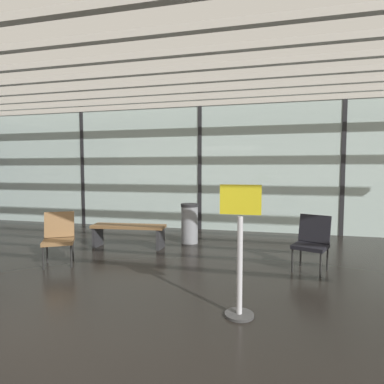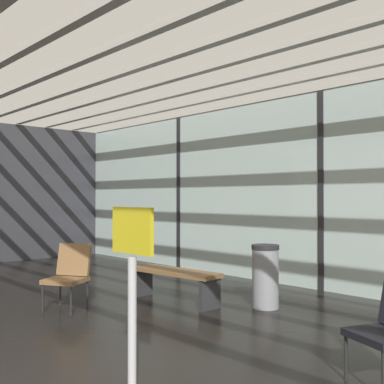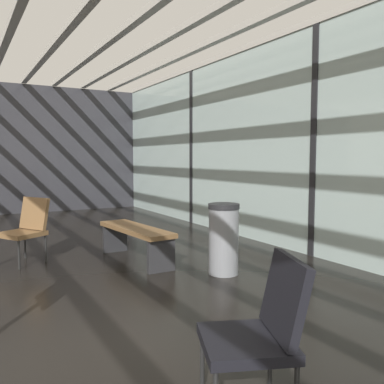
{
  "view_description": "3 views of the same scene",
  "coord_description": "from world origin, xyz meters",
  "px_view_note": "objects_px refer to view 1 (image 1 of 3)",
  "views": [
    {
      "loc": [
        1.81,
        -3.04,
        1.6
      ],
      "look_at": [
        -0.05,
        4.51,
        1.04
      ],
      "focal_mm": 29.57,
      "sensor_mm": 36.0,
      "label": 1
    },
    {
      "loc": [
        4.15,
        -1.56,
        1.51
      ],
      "look_at": [
        -1.17,
        3.38,
        1.59
      ],
      "focal_mm": 43.94,
      "sensor_mm": 36.0,
      "label": 2
    },
    {
      "loc": [
        4.17,
        0.8,
        1.41
      ],
      "look_at": [
        1.5,
        2.33,
        1.15
      ],
      "focal_mm": 38.1,
      "sensor_mm": 36.0,
      "label": 3
    }
  ],
  "objects_px": {
    "parked_airplane": "(257,161)",
    "waiting_bench": "(129,230)",
    "lounge_chair_0": "(59,235)",
    "info_sign": "(240,255)",
    "trash_bin": "(190,223)",
    "lounge_chair_3": "(312,239)"
  },
  "relations": [
    {
      "from": "trash_bin",
      "to": "lounge_chair_3",
      "type": "bearing_deg",
      "value": -29.67
    },
    {
      "from": "parked_airplane",
      "to": "waiting_bench",
      "type": "height_order",
      "value": "parked_airplane"
    },
    {
      "from": "lounge_chair_3",
      "to": "waiting_bench",
      "type": "bearing_deg",
      "value": -168.41
    },
    {
      "from": "info_sign",
      "to": "lounge_chair_3",
      "type": "bearing_deg",
      "value": 62.73
    },
    {
      "from": "lounge_chair_3",
      "to": "trash_bin",
      "type": "bearing_deg",
      "value": 172.47
    },
    {
      "from": "info_sign",
      "to": "trash_bin",
      "type": "bearing_deg",
      "value": 113.23
    },
    {
      "from": "waiting_bench",
      "to": "info_sign",
      "type": "relative_size",
      "value": 1.06
    },
    {
      "from": "lounge_chair_3",
      "to": "lounge_chair_0",
      "type": "bearing_deg",
      "value": -148.87
    },
    {
      "from": "parked_airplane",
      "to": "lounge_chair_3",
      "type": "height_order",
      "value": "parked_airplane"
    },
    {
      "from": "lounge_chair_0",
      "to": "waiting_bench",
      "type": "bearing_deg",
      "value": 31.99
    },
    {
      "from": "trash_bin",
      "to": "info_sign",
      "type": "bearing_deg",
      "value": -66.77
    },
    {
      "from": "lounge_chair_0",
      "to": "waiting_bench",
      "type": "xyz_separation_m",
      "value": [
        0.67,
        1.3,
        -0.13
      ]
    },
    {
      "from": "parked_airplane",
      "to": "lounge_chair_0",
      "type": "distance_m",
      "value": 8.34
    },
    {
      "from": "trash_bin",
      "to": "info_sign",
      "type": "xyz_separation_m",
      "value": [
        1.38,
        -3.21,
        0.25
      ]
    },
    {
      "from": "lounge_chair_3",
      "to": "info_sign",
      "type": "relative_size",
      "value": 0.6
    },
    {
      "from": "lounge_chair_3",
      "to": "waiting_bench",
      "type": "height_order",
      "value": "lounge_chair_3"
    },
    {
      "from": "lounge_chair_0",
      "to": "lounge_chair_3",
      "type": "distance_m",
      "value": 4.18
    },
    {
      "from": "lounge_chair_0",
      "to": "trash_bin",
      "type": "xyz_separation_m",
      "value": [
        1.78,
        1.99,
        -0.06
      ]
    },
    {
      "from": "parked_airplane",
      "to": "waiting_bench",
      "type": "distance_m",
      "value": 6.94
    },
    {
      "from": "lounge_chair_0",
      "to": "info_sign",
      "type": "distance_m",
      "value": 3.4
    },
    {
      "from": "info_sign",
      "to": "parked_airplane",
      "type": "bearing_deg",
      "value": 91.16
    },
    {
      "from": "lounge_chair_3",
      "to": "parked_airplane",
      "type": "bearing_deg",
      "value": 121.46
    }
  ]
}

